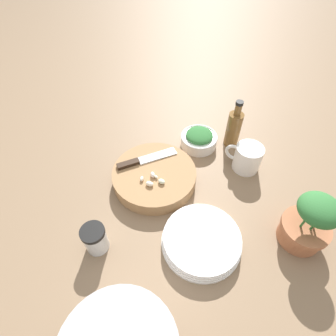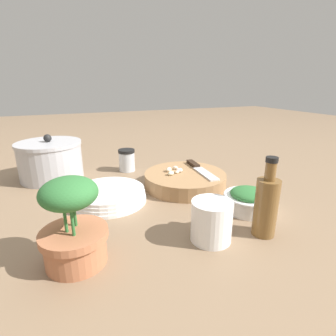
# 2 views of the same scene
# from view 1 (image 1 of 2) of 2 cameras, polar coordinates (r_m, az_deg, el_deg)

# --- Properties ---
(ground_plane) EXTENTS (5.00, 5.00, 0.00)m
(ground_plane) POSITION_cam_1_polar(r_m,az_deg,el_deg) (0.86, 0.66, -6.91)
(ground_plane) COLOR #7F664C
(cutting_board) EXTENTS (0.28, 0.28, 0.05)m
(cutting_board) POSITION_cam_1_polar(r_m,az_deg,el_deg) (0.89, -2.97, -1.81)
(cutting_board) COLOR #9E754C
(cutting_board) RESTS_ON ground_plane
(chef_knife) EXTENTS (0.21, 0.04, 0.01)m
(chef_knife) POSITION_cam_1_polar(r_m,az_deg,el_deg) (0.90, -5.37, 1.81)
(chef_knife) COLOR black
(chef_knife) RESTS_ON cutting_board
(garlic_cloves) EXTENTS (0.07, 0.06, 0.02)m
(garlic_cloves) POSITION_cam_1_polar(r_m,az_deg,el_deg) (0.84, -3.31, -2.58)
(garlic_cloves) COLOR beige
(garlic_cloves) RESTS_ON cutting_board
(herb_bowl) EXTENTS (0.14, 0.14, 0.06)m
(herb_bowl) POSITION_cam_1_polar(r_m,az_deg,el_deg) (1.01, 6.75, 6.32)
(herb_bowl) COLOR white
(herb_bowl) RESTS_ON ground_plane
(spice_jar) EXTENTS (0.07, 0.07, 0.09)m
(spice_jar) POSITION_cam_1_polar(r_m,az_deg,el_deg) (0.76, -15.56, -14.63)
(spice_jar) COLOR silver
(spice_jar) RESTS_ON ground_plane
(coffee_mug) EXTENTS (0.10, 0.12, 0.10)m
(coffee_mug) POSITION_cam_1_polar(r_m,az_deg,el_deg) (0.95, 16.77, 2.16)
(coffee_mug) COLOR white
(coffee_mug) RESTS_ON ground_plane
(plate_stack) EXTENTS (0.23, 0.23, 0.04)m
(plate_stack) POSITION_cam_1_polar(r_m,az_deg,el_deg) (0.77, 7.32, -15.33)
(plate_stack) COLOR white
(plate_stack) RESTS_ON ground_plane
(oil_bottle) EXTENTS (0.05, 0.05, 0.19)m
(oil_bottle) POSITION_cam_1_polar(r_m,az_deg,el_deg) (1.01, 14.09, 8.45)
(oil_bottle) COLOR brown
(oil_bottle) RESTS_ON ground_plane
(potted_herb) EXTENTS (0.13, 0.13, 0.18)m
(potted_herb) POSITION_cam_1_polar(r_m,az_deg,el_deg) (0.81, 28.22, -10.69)
(potted_herb) COLOR #B26B47
(potted_herb) RESTS_ON ground_plane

